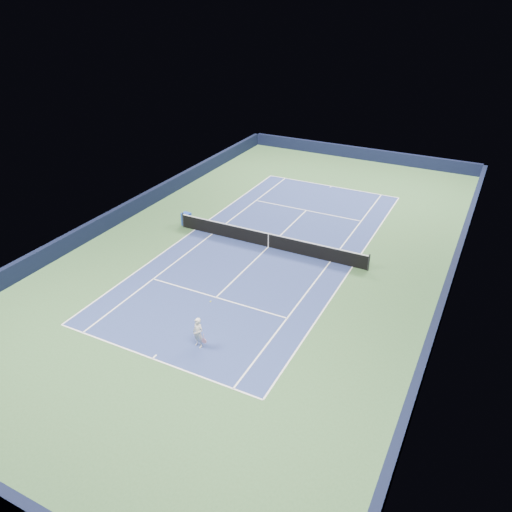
% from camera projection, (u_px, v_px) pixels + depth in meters
% --- Properties ---
extents(ground, '(40.00, 40.00, 0.00)m').
position_uv_depth(ground, '(268.00, 247.00, 31.41)').
color(ground, '#32552E').
rests_on(ground, ground).
extents(wall_far, '(22.00, 0.35, 1.10)m').
position_uv_depth(wall_far, '(360.00, 153.00, 46.60)').
color(wall_far, black).
rests_on(wall_far, ground).
extents(wall_right, '(0.35, 40.00, 1.10)m').
position_uv_depth(wall_right, '(449.00, 281.00, 26.85)').
color(wall_right, black).
rests_on(wall_right, ground).
extents(wall_left, '(0.35, 40.00, 1.10)m').
position_uv_depth(wall_left, '(131.00, 208.00, 35.43)').
color(wall_left, black).
rests_on(wall_left, ground).
extents(court_surface, '(10.97, 23.77, 0.01)m').
position_uv_depth(court_surface, '(268.00, 247.00, 31.41)').
color(court_surface, navy).
rests_on(court_surface, ground).
extents(baseline_far, '(10.97, 0.08, 0.00)m').
position_uv_depth(baseline_far, '(331.00, 186.00, 40.67)').
color(baseline_far, white).
rests_on(baseline_far, ground).
extents(baseline_near, '(10.97, 0.08, 0.00)m').
position_uv_depth(baseline_near, '(152.00, 359.00, 22.14)').
color(baseline_near, white).
rests_on(baseline_near, ground).
extents(sideline_doubles_right, '(0.08, 23.77, 0.00)m').
position_uv_depth(sideline_doubles_right, '(353.00, 267.00, 29.23)').
color(sideline_doubles_right, white).
rests_on(sideline_doubles_right, ground).
extents(sideline_doubles_left, '(0.08, 23.77, 0.00)m').
position_uv_depth(sideline_doubles_left, '(195.00, 230.00, 33.58)').
color(sideline_doubles_left, white).
rests_on(sideline_doubles_left, ground).
extents(sideline_singles_right, '(0.08, 23.77, 0.00)m').
position_uv_depth(sideline_singles_right, '(330.00, 262.00, 29.77)').
color(sideline_singles_right, white).
rests_on(sideline_singles_right, ground).
extents(sideline_singles_left, '(0.08, 23.77, 0.00)m').
position_uv_depth(sideline_singles_left, '(212.00, 234.00, 33.04)').
color(sideline_singles_left, white).
rests_on(sideline_singles_left, ground).
extents(service_line_far, '(8.23, 0.08, 0.00)m').
position_uv_depth(service_line_far, '(306.00, 210.00, 36.40)').
color(service_line_far, white).
rests_on(service_line_far, ground).
extents(service_line_near, '(8.23, 0.08, 0.00)m').
position_uv_depth(service_line_near, '(216.00, 297.00, 26.42)').
color(service_line_near, white).
rests_on(service_line_near, ground).
extents(center_service_line, '(0.08, 12.80, 0.00)m').
position_uv_depth(center_service_line, '(268.00, 247.00, 31.41)').
color(center_service_line, white).
rests_on(center_service_line, ground).
extents(center_mark_far, '(0.08, 0.30, 0.00)m').
position_uv_depth(center_mark_far, '(331.00, 187.00, 40.55)').
color(center_mark_far, white).
rests_on(center_mark_far, ground).
extents(center_mark_near, '(0.08, 0.30, 0.00)m').
position_uv_depth(center_mark_near, '(154.00, 357.00, 22.26)').
color(center_mark_near, white).
rests_on(center_mark_near, ground).
extents(tennis_net, '(12.90, 0.10, 1.07)m').
position_uv_depth(tennis_net, '(268.00, 240.00, 31.16)').
color(tennis_net, black).
rests_on(tennis_net, ground).
extents(sponsor_cube, '(0.63, 0.56, 0.89)m').
position_uv_depth(sponsor_cube, '(186.00, 219.00, 34.02)').
color(sponsor_cube, '#1C3FA8').
rests_on(sponsor_cube, ground).
extents(tennis_player, '(0.76, 1.27, 1.92)m').
position_uv_depth(tennis_player, '(198.00, 333.00, 22.53)').
color(tennis_player, silver).
rests_on(tennis_player, ground).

